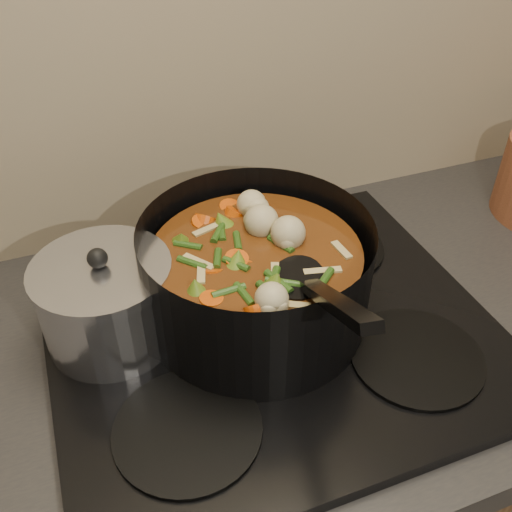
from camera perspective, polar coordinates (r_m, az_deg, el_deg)
name	(u,v)px	position (r m, az deg, el deg)	size (l,w,h in m)	color
counter	(267,495)	(1.21, 1.10, -22.81)	(2.64, 0.64, 0.91)	brown
stovetop	(271,328)	(0.83, 1.48, -7.25)	(0.62, 0.54, 0.03)	black
stockpot	(256,277)	(0.79, 0.03, -2.13)	(0.40, 0.48, 0.23)	black
saucepan	(107,302)	(0.80, -14.68, -4.43)	(0.18, 0.18, 0.15)	silver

